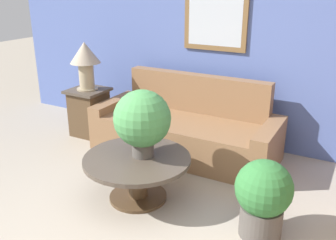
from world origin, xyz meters
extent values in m
cube|color=#5166A8|center=(0.00, 2.92, 1.30)|extent=(7.11, 0.06, 2.60)
cube|color=brown|center=(-0.40, 2.87, 1.54)|extent=(0.80, 0.03, 0.73)
cube|color=#B2BCC6|center=(-0.40, 2.86, 1.54)|extent=(0.68, 0.01, 0.61)
cube|color=brown|center=(-0.50, 2.27, 0.22)|extent=(1.84, 0.87, 0.44)
cube|color=brown|center=(-0.50, 2.63, 0.67)|extent=(1.84, 0.16, 0.47)
cube|color=brown|center=(-1.51, 2.27, 0.27)|extent=(0.18, 0.87, 0.54)
cube|color=brown|center=(0.51, 2.27, 0.27)|extent=(0.18, 0.87, 0.54)
cylinder|color=#4C3823|center=(-0.44, 1.16, 0.01)|extent=(0.55, 0.55, 0.03)
cylinder|color=#4C3823|center=(-0.44, 1.16, 0.21)|extent=(0.18, 0.18, 0.37)
cylinder|color=#473D33|center=(-0.44, 1.16, 0.42)|extent=(1.01, 1.01, 0.04)
cube|color=#4C3823|center=(-1.90, 2.22, 0.30)|extent=(0.41, 0.41, 0.60)
cube|color=#473D33|center=(-1.90, 2.22, 0.62)|extent=(0.48, 0.48, 0.03)
cylinder|color=tan|center=(-1.90, 2.22, 0.64)|extent=(0.28, 0.28, 0.02)
cylinder|color=tan|center=(-1.90, 2.22, 0.82)|extent=(0.20, 0.20, 0.33)
cone|color=gray|center=(-1.90, 2.22, 1.12)|extent=(0.39, 0.39, 0.27)
cylinder|color=#4C4742|center=(-0.41, 1.22, 0.52)|extent=(0.20, 0.20, 0.17)
sphere|color=#428447|center=(-0.41, 1.22, 0.81)|extent=(0.53, 0.53, 0.53)
cylinder|color=#4C4742|center=(0.74, 1.18, 0.13)|extent=(0.35, 0.35, 0.26)
sphere|color=#2D6B33|center=(0.74, 1.18, 0.44)|extent=(0.46, 0.46, 0.46)
camera|label=1|loc=(1.32, -1.45, 1.98)|focal=40.00mm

